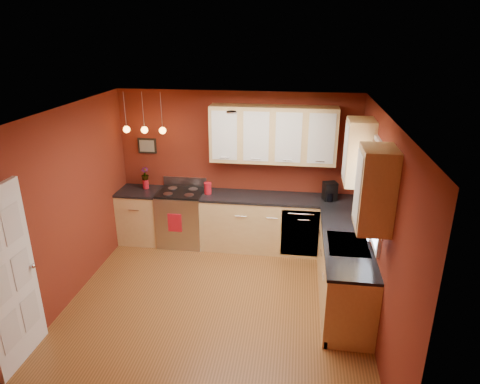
# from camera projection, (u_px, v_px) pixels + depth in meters

# --- Properties ---
(floor) EXTENTS (4.20, 4.20, 0.00)m
(floor) POSITION_uv_depth(u_px,v_px,m) (215.00, 308.00, 5.75)
(floor) COLOR brown
(floor) RESTS_ON ground
(ceiling) EXTENTS (4.00, 4.20, 0.02)m
(ceiling) POSITION_uv_depth(u_px,v_px,m) (210.00, 115.00, 4.83)
(ceiling) COLOR white
(ceiling) RESTS_ON wall_back
(wall_back) EXTENTS (4.00, 0.02, 2.60)m
(wall_back) POSITION_uv_depth(u_px,v_px,m) (237.00, 169.00, 7.23)
(wall_back) COLOR maroon
(wall_back) RESTS_ON floor
(wall_front) EXTENTS (4.00, 0.02, 2.60)m
(wall_front) POSITION_uv_depth(u_px,v_px,m) (159.00, 331.00, 3.35)
(wall_front) COLOR maroon
(wall_front) RESTS_ON floor
(wall_left) EXTENTS (0.02, 4.20, 2.60)m
(wall_left) POSITION_uv_depth(u_px,v_px,m) (62.00, 211.00, 5.55)
(wall_left) COLOR maroon
(wall_left) RESTS_ON floor
(wall_right) EXTENTS (0.02, 4.20, 2.60)m
(wall_right) POSITION_uv_depth(u_px,v_px,m) (379.00, 230.00, 5.03)
(wall_right) COLOR maroon
(wall_right) RESTS_ON floor
(base_cabinets_back_left) EXTENTS (0.70, 0.60, 0.90)m
(base_cabinets_back_left) POSITION_uv_depth(u_px,v_px,m) (142.00, 216.00, 7.47)
(base_cabinets_back_left) COLOR #D8B773
(base_cabinets_back_left) RESTS_ON floor
(base_cabinets_back_right) EXTENTS (2.54, 0.60, 0.90)m
(base_cabinets_back_right) POSITION_uv_depth(u_px,v_px,m) (278.00, 224.00, 7.16)
(base_cabinets_back_right) COLOR #D8B773
(base_cabinets_back_right) RESTS_ON floor
(base_cabinets_right) EXTENTS (0.60, 2.10, 0.90)m
(base_cabinets_right) POSITION_uv_depth(u_px,v_px,m) (344.00, 271.00, 5.79)
(base_cabinets_right) COLOR #D8B773
(base_cabinets_right) RESTS_ON floor
(counter_back_left) EXTENTS (0.70, 0.62, 0.04)m
(counter_back_left) POSITION_uv_depth(u_px,v_px,m) (139.00, 191.00, 7.31)
(counter_back_left) COLOR black
(counter_back_left) RESTS_ON base_cabinets_back_left
(counter_back_right) EXTENTS (2.54, 0.62, 0.04)m
(counter_back_right) POSITION_uv_depth(u_px,v_px,m) (279.00, 198.00, 7.00)
(counter_back_right) COLOR black
(counter_back_right) RESTS_ON base_cabinets_back_right
(counter_right) EXTENTS (0.62, 2.10, 0.04)m
(counter_right) POSITION_uv_depth(u_px,v_px,m) (347.00, 240.00, 5.62)
(counter_right) COLOR black
(counter_right) RESTS_ON base_cabinets_right
(gas_range) EXTENTS (0.76, 0.64, 1.11)m
(gas_range) POSITION_uv_depth(u_px,v_px,m) (182.00, 217.00, 7.37)
(gas_range) COLOR #AEAFB3
(gas_range) RESTS_ON floor
(dishwasher_front) EXTENTS (0.60, 0.02, 0.80)m
(dishwasher_front) POSITION_uv_depth(u_px,v_px,m) (300.00, 233.00, 6.85)
(dishwasher_front) COLOR #AEAFB3
(dishwasher_front) RESTS_ON base_cabinets_back_right
(sink) EXTENTS (0.50, 0.70, 0.33)m
(sink) POSITION_uv_depth(u_px,v_px,m) (348.00, 245.00, 5.48)
(sink) COLOR gray
(sink) RESTS_ON counter_right
(window) EXTENTS (0.06, 1.02, 1.22)m
(window) POSITION_uv_depth(u_px,v_px,m) (377.00, 190.00, 5.17)
(window) COLOR white
(window) RESTS_ON wall_right
(door_left_wall) EXTENTS (0.12, 0.82, 2.05)m
(door_left_wall) POSITION_uv_depth(u_px,v_px,m) (9.00, 280.00, 4.53)
(door_left_wall) COLOR white
(door_left_wall) RESTS_ON floor
(upper_cabinets_back) EXTENTS (2.00, 0.35, 0.90)m
(upper_cabinets_back) POSITION_uv_depth(u_px,v_px,m) (273.00, 135.00, 6.76)
(upper_cabinets_back) COLOR #D8B773
(upper_cabinets_back) RESTS_ON wall_back
(upper_cabinets_right) EXTENTS (0.35, 1.95, 0.90)m
(upper_cabinets_right) POSITION_uv_depth(u_px,v_px,m) (366.00, 168.00, 5.12)
(upper_cabinets_right) COLOR #D8B773
(upper_cabinets_right) RESTS_ON wall_right
(wall_picture) EXTENTS (0.32, 0.03, 0.26)m
(wall_picture) POSITION_uv_depth(u_px,v_px,m) (147.00, 146.00, 7.29)
(wall_picture) COLOR black
(wall_picture) RESTS_ON wall_back
(pendant_lights) EXTENTS (0.71, 0.11, 0.66)m
(pendant_lights) POSITION_uv_depth(u_px,v_px,m) (144.00, 129.00, 6.84)
(pendant_lights) COLOR gray
(pendant_lights) RESTS_ON ceiling
(red_canister) EXTENTS (0.13, 0.13, 0.19)m
(red_canister) POSITION_uv_depth(u_px,v_px,m) (208.00, 188.00, 7.10)
(red_canister) COLOR #AF121F
(red_canister) RESTS_ON counter_back_right
(red_vase) EXTENTS (0.10, 0.10, 0.16)m
(red_vase) POSITION_uv_depth(u_px,v_px,m) (146.00, 184.00, 7.35)
(red_vase) COLOR #AF121F
(red_vase) RESTS_ON counter_back_left
(flowers) EXTENTS (0.15, 0.15, 0.24)m
(flowers) POSITION_uv_depth(u_px,v_px,m) (145.00, 174.00, 7.29)
(flowers) COLOR #AF121F
(flowers) RESTS_ON red_vase
(coffee_maker) EXTENTS (0.25, 0.25, 0.30)m
(coffee_maker) POSITION_uv_depth(u_px,v_px,m) (330.00, 192.00, 6.83)
(coffee_maker) COLOR black
(coffee_maker) RESTS_ON counter_back_right
(soap_pump) EXTENTS (0.09, 0.09, 0.19)m
(soap_pump) POSITION_uv_depth(u_px,v_px,m) (370.00, 242.00, 5.31)
(soap_pump) COLOR silver
(soap_pump) RESTS_ON counter_right
(dish_towel) EXTENTS (0.23, 0.02, 0.32)m
(dish_towel) POSITION_uv_depth(u_px,v_px,m) (175.00, 223.00, 7.05)
(dish_towel) COLOR #AF121F
(dish_towel) RESTS_ON gas_range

